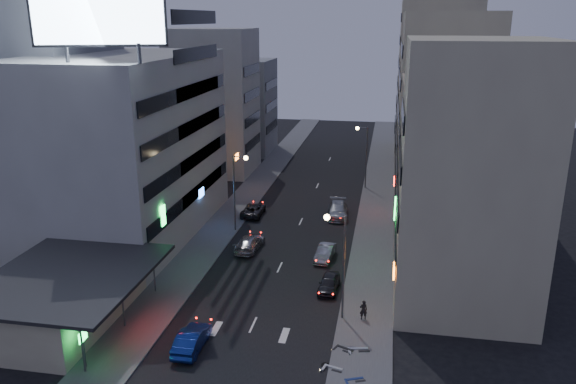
% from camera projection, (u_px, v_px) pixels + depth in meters
% --- Properties ---
extents(ground, '(180.00, 180.00, 0.00)m').
position_uv_depth(ground, '(239.00, 356.00, 36.98)').
color(ground, black).
rests_on(ground, ground).
extents(sidewalk_left, '(4.00, 120.00, 0.12)m').
position_uv_depth(sidewalk_left, '(240.00, 205.00, 66.52)').
color(sidewalk_left, '#4C4C4F').
rests_on(sidewalk_left, ground).
extents(sidewalk_right, '(4.00, 120.00, 0.12)m').
position_uv_depth(sidewalk_right, '(376.00, 214.00, 63.78)').
color(sidewalk_right, '#4C4C4F').
rests_on(sidewalk_right, ground).
extents(food_court, '(11.00, 13.00, 3.88)m').
position_uv_depth(food_court, '(60.00, 297.00, 40.65)').
color(food_court, '#B8B290').
rests_on(food_court, ground).
extents(white_building, '(14.00, 24.00, 18.00)m').
position_uv_depth(white_building, '(124.00, 147.00, 56.02)').
color(white_building, '#ACACA7').
rests_on(white_building, ground).
extents(grey_tower, '(10.00, 14.00, 34.00)m').
position_uv_depth(grey_tower, '(49.00, 62.00, 58.01)').
color(grey_tower, gray).
rests_on(grey_tower, ground).
extents(shophouse_near, '(10.00, 11.00, 20.00)m').
position_uv_depth(shophouse_near, '(469.00, 179.00, 41.31)').
color(shophouse_near, '#B8B290').
rests_on(shophouse_near, ground).
extents(shophouse_mid, '(11.00, 12.00, 16.00)m').
position_uv_depth(shophouse_mid, '(458.00, 166.00, 52.62)').
color(shophouse_mid, tan).
rests_on(shophouse_mid, ground).
extents(shophouse_far, '(10.00, 14.00, 22.00)m').
position_uv_depth(shophouse_far, '(443.00, 113.00, 64.03)').
color(shophouse_far, '#B8B290').
rests_on(shophouse_far, ground).
extents(far_left_a, '(11.00, 10.00, 20.00)m').
position_uv_depth(far_left_a, '(214.00, 102.00, 78.95)').
color(far_left_a, '#ACACA7').
rests_on(far_left_a, ground).
extents(far_left_b, '(12.00, 10.00, 15.00)m').
position_uv_depth(far_left_b, '(236.00, 106.00, 91.99)').
color(far_left_b, gray).
rests_on(far_left_b, ground).
extents(far_right_a, '(11.00, 12.00, 18.00)m').
position_uv_depth(far_right_a, '(437.00, 110.00, 78.63)').
color(far_right_a, tan).
rests_on(far_right_a, ground).
extents(far_right_b, '(12.00, 12.00, 24.00)m').
position_uv_depth(far_right_b, '(436.00, 78.00, 90.81)').
color(far_right_b, '#B8B290').
rests_on(far_right_b, ground).
extents(billboard, '(9.52, 3.75, 6.20)m').
position_uv_depth(billboard, '(99.00, 13.00, 42.16)').
color(billboard, '#595B60').
rests_on(billboard, white_building).
extents(street_lamp_right_near, '(1.60, 0.44, 8.02)m').
position_uv_depth(street_lamp_right_near, '(339.00, 252.00, 40.01)').
color(street_lamp_right_near, '#595B60').
rests_on(street_lamp_right_near, sidewalk_right).
extents(street_lamp_left, '(1.60, 0.44, 8.02)m').
position_uv_depth(street_lamp_left, '(238.00, 182.00, 57.07)').
color(street_lamp_left, '#595B60').
rests_on(street_lamp_left, sidewalk_left).
extents(street_lamp_right_far, '(1.60, 0.44, 8.02)m').
position_uv_depth(street_lamp_right_far, '(364.00, 148.00, 71.96)').
color(street_lamp_right_far, '#595B60').
rests_on(street_lamp_right_far, sidewalk_right).
extents(parked_car_right_near, '(1.73, 3.83, 1.28)m').
position_uv_depth(parked_car_right_near, '(329.00, 283.00, 45.71)').
color(parked_car_right_near, '#222327').
rests_on(parked_car_right_near, ground).
extents(parked_car_right_mid, '(1.75, 4.05, 1.30)m').
position_uv_depth(parked_car_right_mid, '(325.00, 253.00, 51.61)').
color(parked_car_right_mid, '#95979D').
rests_on(parked_car_right_mid, ground).
extents(parked_car_left, '(2.19, 4.72, 1.31)m').
position_uv_depth(parked_car_left, '(253.00, 210.00, 63.21)').
color(parked_car_left, '#2A292E').
rests_on(parked_car_left, ground).
extents(parked_car_right_far, '(2.64, 5.50, 1.55)m').
position_uv_depth(parked_car_right_far, '(338.00, 210.00, 62.72)').
color(parked_car_right_far, '#92969A').
rests_on(parked_car_right_far, ground).
extents(road_car_blue, '(1.55, 4.36, 1.43)m').
position_uv_depth(road_car_blue, '(192.00, 339.00, 37.59)').
color(road_car_blue, navy).
rests_on(road_car_blue, ground).
extents(road_car_silver, '(2.29, 4.97, 1.41)m').
position_uv_depth(road_car_silver, '(250.00, 243.00, 53.79)').
color(road_car_silver, '#A7A9B0').
rests_on(road_car_silver, ground).
extents(person, '(0.63, 0.49, 1.52)m').
position_uv_depth(person, '(363.00, 310.00, 41.05)').
color(person, black).
rests_on(person, sidewalk_right).
extents(scooter_silver_a, '(1.08, 1.95, 1.13)m').
position_uv_depth(scooter_silver_a, '(344.00, 361.00, 35.25)').
color(scooter_silver_a, '#AFB1B7').
rests_on(scooter_silver_a, sidewalk_right).
extents(scooter_blue, '(1.25, 1.91, 1.11)m').
position_uv_depth(scooter_blue, '(363.00, 369.00, 34.50)').
color(scooter_blue, navy).
rests_on(scooter_blue, sidewalk_right).
extents(scooter_black_b, '(1.35, 2.01, 1.17)m').
position_uv_depth(scooter_black_b, '(355.00, 343.00, 37.20)').
color(scooter_black_b, black).
rests_on(scooter_black_b, sidewalk_right).
extents(scooter_silver_b, '(1.09, 2.16, 1.26)m').
position_uv_depth(scooter_silver_b, '(369.00, 339.00, 37.54)').
color(scooter_silver_b, '#B8B9C0').
rests_on(scooter_silver_b, sidewalk_right).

